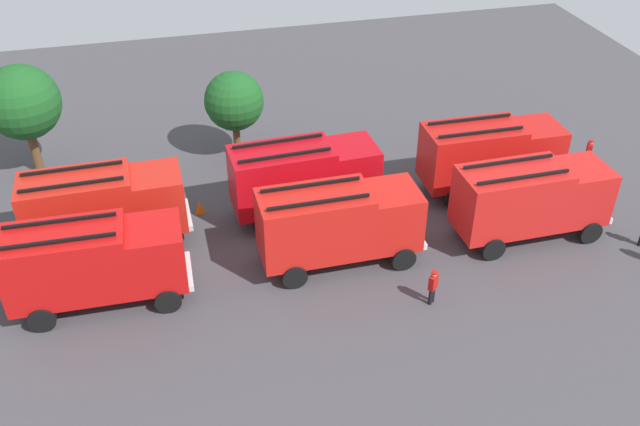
% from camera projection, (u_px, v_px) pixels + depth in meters
% --- Properties ---
extents(ground_plane, '(56.10, 56.10, 0.00)m').
position_uv_depth(ground_plane, '(320.00, 237.00, 33.03)').
color(ground_plane, '#423F44').
extents(fire_truck_0, '(7.24, 2.86, 3.88)m').
position_uv_depth(fire_truck_0, '(94.00, 261.00, 28.14)').
color(fire_truck_0, red).
rests_on(fire_truck_0, ground).
extents(fire_truck_1, '(7.22, 2.80, 3.88)m').
position_uv_depth(fire_truck_1, '(338.00, 222.00, 30.34)').
color(fire_truck_1, red).
rests_on(fire_truck_1, ground).
extents(fire_truck_2, '(7.23, 2.83, 3.88)m').
position_uv_depth(fire_truck_2, '(531.00, 197.00, 31.94)').
color(fire_truck_2, red).
rests_on(fire_truck_2, ground).
extents(fire_truck_3, '(7.25, 2.87, 3.88)m').
position_uv_depth(fire_truck_3, '(103.00, 205.00, 31.45)').
color(fire_truck_3, red).
rests_on(fire_truck_3, ground).
extents(fire_truck_4, '(7.30, 3.02, 3.88)m').
position_uv_depth(fire_truck_4, '(304.00, 175.00, 33.50)').
color(fire_truck_4, red).
rests_on(fire_truck_4, ground).
extents(fire_truck_5, '(7.23, 2.83, 3.88)m').
position_uv_depth(fire_truck_5, '(491.00, 153.00, 35.27)').
color(fire_truck_5, red).
rests_on(fire_truck_5, ground).
extents(firefighter_1, '(0.48, 0.45, 1.65)m').
position_uv_depth(firefighter_1, '(433.00, 286.00, 28.78)').
color(firefighter_1, black).
rests_on(firefighter_1, ground).
extents(firefighter_2, '(0.40, 0.48, 1.62)m').
position_uv_depth(firefighter_2, '(588.00, 152.00, 37.85)').
color(firefighter_2, black).
rests_on(firefighter_2, ground).
extents(firefighter_3, '(0.36, 0.47, 1.72)m').
position_uv_depth(firefighter_3, '(158.00, 246.00, 30.90)').
color(firefighter_3, black).
rests_on(firefighter_3, ground).
extents(tree_0, '(3.87, 3.87, 6.00)m').
position_uv_depth(tree_0, '(22.00, 103.00, 35.72)').
color(tree_0, brown).
rests_on(tree_0, ground).
extents(tree_1, '(3.19, 3.19, 4.95)m').
position_uv_depth(tree_1, '(234.00, 101.00, 37.45)').
color(tree_1, brown).
rests_on(tree_1, ground).
extents(traffic_cone_0, '(0.47, 0.47, 0.67)m').
position_uv_depth(traffic_cone_0, '(200.00, 207.00, 34.54)').
color(traffic_cone_0, '#F2600C').
rests_on(traffic_cone_0, ground).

